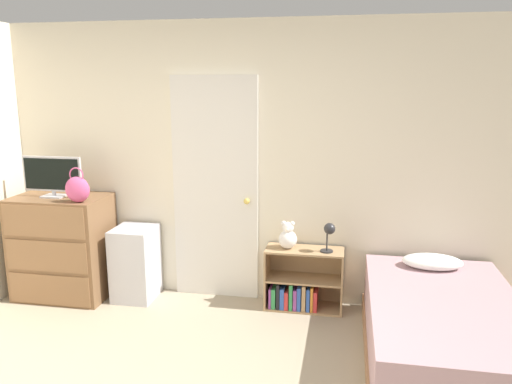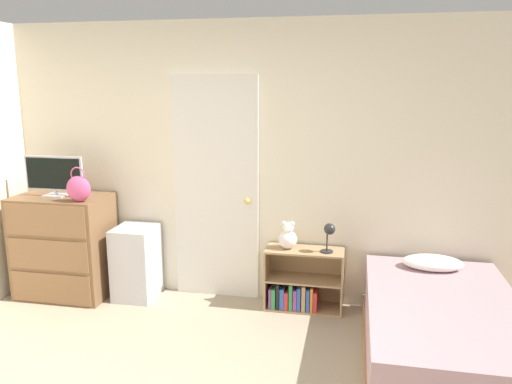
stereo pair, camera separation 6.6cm
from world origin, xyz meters
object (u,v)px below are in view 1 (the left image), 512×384
object	(u,v)px
bookshelf	(300,286)
handbag	(77,189)
dresser	(63,247)
bed	(443,333)
tv	(52,176)
desk_lamp	(329,232)
storage_bin	(136,263)
teddy_bear	(288,237)

from	to	relation	value
bookshelf	handbag	bearing A→B (deg)	-171.17
dresser	bed	distance (m)	3.41
tv	desk_lamp	size ratio (longest dim) A/B	2.17
tv	desk_lamp	bearing A→B (deg)	2.43
dresser	bookshelf	bearing A→B (deg)	3.34
bookshelf	desk_lamp	world-z (taller)	desk_lamp
handbag	storage_bin	xyz separation A→B (m)	(0.39, 0.24, -0.75)
storage_bin	teddy_bear	xyz separation A→B (m)	(1.43, 0.06, 0.32)
bookshelf	desk_lamp	bearing A→B (deg)	-9.17
storage_bin	teddy_bear	bearing A→B (deg)	2.42
handbag	bookshelf	distance (m)	2.16
storage_bin	teddy_bear	distance (m)	1.47
bookshelf	desk_lamp	distance (m)	0.59
handbag	teddy_bear	distance (m)	1.90
handbag	teddy_bear	size ratio (longest dim) A/B	1.24
teddy_bear	bed	distance (m)	1.50
teddy_bear	bed	size ratio (longest dim) A/B	0.14
tv	storage_bin	bearing A→B (deg)	6.86
tv	teddy_bear	distance (m)	2.22
bed	teddy_bear	bearing A→B (deg)	148.06
storage_bin	desk_lamp	world-z (taller)	desk_lamp
bed	storage_bin	bearing A→B (deg)	165.21
dresser	bookshelf	xyz separation A→B (m)	(2.24, 0.13, -0.28)
handbag	bed	distance (m)	3.19
desk_lamp	bed	xyz separation A→B (m)	(0.86, -0.72, -0.49)
dresser	tv	size ratio (longest dim) A/B	1.69
handbag	bed	xyz separation A→B (m)	(3.05, -0.46, -0.84)
desk_lamp	teddy_bear	bearing A→B (deg)	173.55
bookshelf	bed	xyz separation A→B (m)	(1.10, -0.76, 0.04)
handbag	bookshelf	size ratio (longest dim) A/B	0.45
teddy_bear	desk_lamp	world-z (taller)	desk_lamp
teddy_bear	bed	xyz separation A→B (m)	(1.22, -0.76, -0.41)
teddy_bear	desk_lamp	bearing A→B (deg)	-6.45
dresser	storage_bin	xyz separation A→B (m)	(0.69, 0.07, -0.14)
handbag	bed	world-z (taller)	handbag
dresser	desk_lamp	bearing A→B (deg)	2.10
teddy_bear	bookshelf	bearing A→B (deg)	-0.70
tv	handbag	distance (m)	0.38
dresser	storage_bin	bearing A→B (deg)	5.92
teddy_bear	desk_lamp	size ratio (longest dim) A/B	0.95
tv	handbag	xyz separation A→B (m)	(0.33, -0.16, -0.08)
storage_bin	bookshelf	distance (m)	1.56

